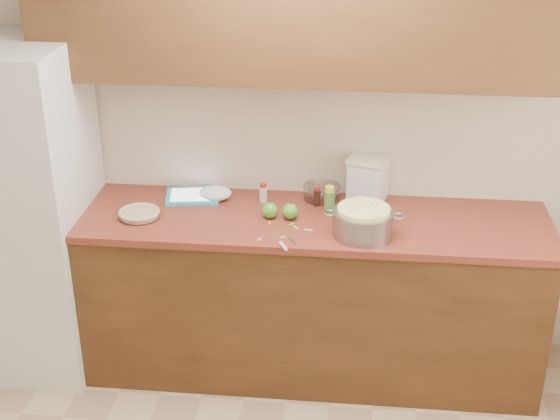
# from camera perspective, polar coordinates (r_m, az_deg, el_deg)

# --- Properties ---
(room_shell) EXTENTS (3.60, 3.60, 3.60)m
(room_shell) POSITION_cam_1_polar(r_m,az_deg,el_deg) (2.54, -1.91, -7.36)
(room_shell) COLOR tan
(room_shell) RESTS_ON ground
(counter_run) EXTENTS (2.64, 0.68, 0.92)m
(counter_run) POSITION_cam_1_polar(r_m,az_deg,el_deg) (4.23, 0.90, -6.09)
(counter_run) COLOR #543117
(counter_run) RESTS_ON ground
(upper_cabinets) EXTENTS (2.60, 0.34, 0.70)m
(upper_cabinets) POSITION_cam_1_polar(r_m,az_deg,el_deg) (3.83, 1.27, 14.53)
(upper_cabinets) COLOR #58351A
(upper_cabinets) RESTS_ON room_shell
(fridge) EXTENTS (0.70, 0.70, 1.80)m
(fridge) POSITION_cam_1_polar(r_m,az_deg,el_deg) (4.34, -18.40, -0.07)
(fridge) COLOR silver
(fridge) RESTS_ON ground
(pie) EXTENTS (0.22, 0.22, 0.04)m
(pie) POSITION_cam_1_polar(r_m,az_deg,el_deg) (4.07, -10.25, -0.26)
(pie) COLOR silver
(pie) RESTS_ON counter_run
(colander) EXTENTS (0.39, 0.29, 0.15)m
(colander) POSITION_cam_1_polar(r_m,az_deg,el_deg) (3.82, 6.11, -0.86)
(colander) COLOR gray
(colander) RESTS_ON counter_run
(flour_canister) EXTENTS (0.25, 0.25, 0.25)m
(flour_canister) POSITION_cam_1_polar(r_m,az_deg,el_deg) (4.18, 6.46, 2.34)
(flour_canister) COLOR silver
(flour_canister) RESTS_ON counter_run
(tablet) EXTENTS (0.31, 0.26, 0.02)m
(tablet) POSITION_cam_1_polar(r_m,az_deg,el_deg) (4.25, -6.42, 1.03)
(tablet) COLOR #2BADD0
(tablet) RESTS_ON counter_run
(paring_knife) EXTENTS (0.09, 0.15, 0.02)m
(paring_knife) POSITION_cam_1_polar(r_m,az_deg,el_deg) (3.72, 0.35, -2.59)
(paring_knife) COLOR gray
(paring_knife) RESTS_ON counter_run
(lemon_bottle) EXTENTS (0.05, 0.05, 0.15)m
(lemon_bottle) POSITION_cam_1_polar(r_m,az_deg,el_deg) (4.04, 3.63, 0.73)
(lemon_bottle) COLOR #4C8C38
(lemon_bottle) RESTS_ON counter_run
(cinnamon_shaker) EXTENTS (0.04, 0.04, 0.10)m
(cinnamon_shaker) POSITION_cam_1_polar(r_m,az_deg,el_deg) (4.16, -1.24, 1.25)
(cinnamon_shaker) COLOR beige
(cinnamon_shaker) RESTS_ON counter_run
(vanilla_bottle) EXTENTS (0.04, 0.04, 0.11)m
(vanilla_bottle) POSITION_cam_1_polar(r_m,az_deg,el_deg) (4.12, 2.73, 0.98)
(vanilla_bottle) COLOR black
(vanilla_bottle) RESTS_ON counter_run
(mixing_bowl) EXTENTS (0.21, 0.21, 0.08)m
(mixing_bowl) POSITION_cam_1_polar(r_m,az_deg,el_deg) (4.20, 3.08, 1.35)
(mixing_bowl) COLOR silver
(mixing_bowl) RESTS_ON counter_run
(paper_towel) EXTENTS (0.20, 0.17, 0.07)m
(paper_towel) POSITION_cam_1_polar(r_m,az_deg,el_deg) (4.21, -4.76, 1.25)
(paper_towel) COLOR white
(paper_towel) RESTS_ON counter_run
(apple_left) EXTENTS (0.08, 0.08, 0.09)m
(apple_left) POSITION_cam_1_polar(r_m,az_deg,el_deg) (3.98, -0.73, -0.03)
(apple_left) COLOR #469A24
(apple_left) RESTS_ON counter_run
(apple_center) EXTENTS (0.08, 0.08, 0.09)m
(apple_center) POSITION_cam_1_polar(r_m,az_deg,el_deg) (3.97, 0.76, -0.11)
(apple_center) COLOR #469A24
(apple_center) RESTS_ON counter_run
(peel_a) EXTENTS (0.04, 0.04, 0.00)m
(peel_a) POSITION_cam_1_polar(r_m,az_deg,el_deg) (3.90, 1.15, -1.29)
(peel_a) COLOR #8BAE54
(peel_a) RESTS_ON counter_run
(peel_b) EXTENTS (0.05, 0.02, 0.00)m
(peel_b) POSITION_cam_1_polar(r_m,az_deg,el_deg) (3.88, 2.09, -1.47)
(peel_b) COLOR #8BAE54
(peel_b) RESTS_ON counter_run
(peel_c) EXTENTS (0.03, 0.03, 0.00)m
(peel_c) POSITION_cam_1_polar(r_m,az_deg,el_deg) (3.79, -1.52, -2.15)
(peel_c) COLOR #8BAE54
(peel_c) RESTS_ON counter_run
(peel_d) EXTENTS (0.03, 0.03, 0.00)m
(peel_d) POSITION_cam_1_polar(r_m,az_deg,el_deg) (3.80, 0.19, -2.01)
(peel_d) COLOR #8BAE54
(peel_d) RESTS_ON counter_run
(peel_e) EXTENTS (0.03, 0.03, 0.00)m
(peel_e) POSITION_cam_1_polar(r_m,az_deg,el_deg) (3.93, 0.83, -1.05)
(peel_e) COLOR #8BAE54
(peel_e) RESTS_ON counter_run
(peel_f) EXTENTS (0.01, 0.03, 0.00)m
(peel_f) POSITION_cam_1_polar(r_m,az_deg,el_deg) (3.94, -0.76, -0.94)
(peel_f) COLOR #8BAE54
(peel_f) RESTS_ON counter_run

